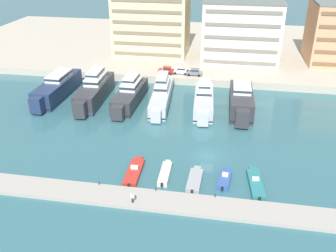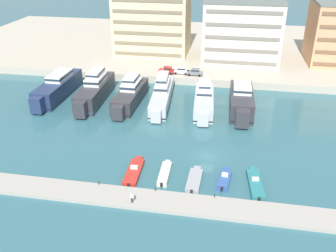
{
  "view_description": "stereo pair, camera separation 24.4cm",
  "coord_description": "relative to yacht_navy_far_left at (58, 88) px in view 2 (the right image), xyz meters",
  "views": [
    {
      "loc": [
        2.94,
        -56.59,
        34.7
      ],
      "look_at": [
        -7.92,
        5.44,
        2.5
      ],
      "focal_mm": 40.0,
      "sensor_mm": 36.0,
      "label": 1
    },
    {
      "loc": [
        3.18,
        -56.54,
        34.7
      ],
      "look_at": [
        -7.92,
        5.44,
        2.5
      ],
      "focal_mm": 40.0,
      "sensor_mm": 36.0,
      "label": 2
    }
  ],
  "objects": [
    {
      "name": "yacht_navy_far_left",
      "position": [
        0.0,
        0.0,
        0.0
      ],
      "size": [
        4.99,
        21.3,
        7.28
      ],
      "color": "navy",
      "rests_on": "ground"
    },
    {
      "name": "bollard_west_mid",
      "position": [
        30.68,
        -33.0,
        -1.43
      ],
      "size": [
        0.2,
        0.2,
        0.61
      ],
      "color": "#2D2D33",
      "rests_on": "pier_dock"
    },
    {
      "name": "motorboat_blue_center_left",
      "position": [
        40.77,
        -28.19,
        -1.78
      ],
      "size": [
        2.22,
        6.01,
        1.53
      ],
      "color": "#33569E",
      "rests_on": "ground"
    },
    {
      "name": "apartment_block_left",
      "position": [
        42.47,
        32.28,
        8.21
      ],
      "size": [
        21.74,
        17.76,
        19.23
      ],
      "color": "silver",
      "rests_on": "quay_promenade"
    },
    {
      "name": "bollard_west",
      "position": [
        21.82,
        -33.0,
        -1.43
      ],
      "size": [
        0.2,
        0.2,
        0.61
      ],
      "color": "#2D2D33",
      "rests_on": "pier_dock"
    },
    {
      "name": "motorboat_teal_center",
      "position": [
        45.5,
        -28.42,
        -1.85
      ],
      "size": [
        2.74,
        8.52,
        1.31
      ],
      "color": "teal",
      "rests_on": "ground"
    },
    {
      "name": "apartment_block_far_left",
      "position": [
        15.75,
        34.39,
        10.46
      ],
      "size": [
        22.27,
        13.84,
        23.71
      ],
      "color": "beige",
      "rests_on": "quay_promenade"
    },
    {
      "name": "yacht_charcoal_center_right",
      "position": [
        43.13,
        -0.47,
        0.07
      ],
      "size": [
        5.35,
        18.66,
        7.41
      ],
      "color": "#333338",
      "rests_on": "ground"
    },
    {
      "name": "quay_promenade",
      "position": [
        37.4,
        48.03,
        -1.38
      ],
      "size": [
        180.0,
        70.0,
        1.87
      ],
      "primitive_type": "cube",
      "color": "#BCB29E",
      "rests_on": "ground"
    },
    {
      "name": "yacht_charcoal_mid_left",
      "position": [
        18.04,
        -0.74,
        -0.05
      ],
      "size": [
        4.82,
        19.47,
        7.95
      ],
      "color": "#333338",
      "rests_on": "ground"
    },
    {
      "name": "yacht_charcoal_left",
      "position": [
        9.48,
        -0.46,
        0.27
      ],
      "size": [
        5.28,
        21.19,
        8.69
      ],
      "color": "#333338",
      "rests_on": "ground"
    },
    {
      "name": "motorboat_red_far_left",
      "position": [
        26.15,
        -28.37,
        -1.93
      ],
      "size": [
        2.48,
        8.51,
        1.24
      ],
      "color": "red",
      "rests_on": "ground"
    },
    {
      "name": "yacht_silver_center",
      "position": [
        34.97,
        -0.72,
        -0.16
      ],
      "size": [
        5.26,
        18.68,
        7.77
      ],
      "color": "silver",
      "rests_on": "ground"
    },
    {
      "name": "pier_dock",
      "position": [
        37.4,
        -35.02,
        -2.04
      ],
      "size": [
        120.0,
        4.55,
        0.56
      ],
      "primitive_type": "cube",
      "color": "#A8A399",
      "rests_on": "ground"
    },
    {
      "name": "car_white_left",
      "position": [
        27.39,
        16.38,
        0.53
      ],
      "size": [
        4.15,
        2.03,
        1.8
      ],
      "color": "white",
      "rests_on": "quay_promenade"
    },
    {
      "name": "motorboat_cream_left",
      "position": [
        31.21,
        -28.08,
        -1.87
      ],
      "size": [
        1.74,
        7.09,
        1.3
      ],
      "color": "beige",
      "rests_on": "ground"
    },
    {
      "name": "car_grey_mid_left",
      "position": [
        31.06,
        15.74,
        0.53
      ],
      "size": [
        4.14,
        2.0,
        1.8
      ],
      "color": "slate",
      "rests_on": "quay_promenade"
    },
    {
      "name": "yacht_silver_center_left",
      "position": [
        25.09,
        1.14,
        -0.13
      ],
      "size": [
        5.38,
        22.61,
        7.93
      ],
      "color": "silver",
      "rests_on": "ground"
    },
    {
      "name": "pedestrian_near_edge",
      "position": [
        27.98,
        -36.33,
        -0.73
      ],
      "size": [
        0.65,
        0.35,
        1.73
      ],
      "color": "#282D3D",
      "rests_on": "pier_dock"
    },
    {
      "name": "car_red_far_left",
      "position": [
        23.55,
        15.97,
        0.53
      ],
      "size": [
        4.26,
        2.27,
        1.8
      ],
      "color": "red",
      "rests_on": "quay_promenade"
    },
    {
      "name": "motorboat_grey_mid_left",
      "position": [
        36.16,
        -29.16,
        -1.85
      ],
      "size": [
        2.19,
        6.98,
        0.93
      ],
      "color": "#9EA3A8",
      "rests_on": "ground"
    },
    {
      "name": "bollard_east_mid",
      "position": [
        39.53,
        -33.0,
        -1.43
      ],
      "size": [
        0.2,
        0.2,
        0.61
      ],
      "color": "#2D2D33",
      "rests_on": "pier_dock"
    },
    {
      "name": "ground_plane",
      "position": [
        37.4,
        -20.89,
        -2.32
      ],
      "size": [
        400.0,
        400.0,
        0.0
      ],
      "primitive_type": "plane",
      "color": "#336670"
    }
  ]
}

